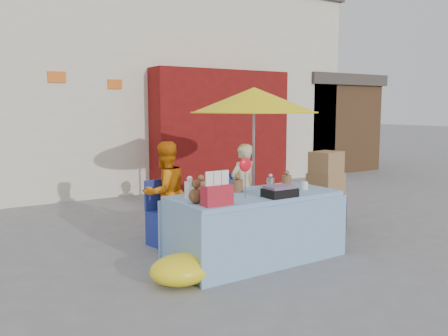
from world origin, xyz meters
TOP-DOWN VIEW (x-y plane):
  - ground at (0.00, 0.00)m, footprint 80.00×80.00m
  - backdrop at (0.52, 7.52)m, footprint 14.00×8.00m
  - market_table at (-0.12, -0.21)m, footprint 2.08×1.01m
  - chair_left at (-0.70, 0.87)m, footprint 0.56×0.55m
  - chair_right at (0.55, 0.87)m, footprint 0.56×0.55m
  - vendor_orange at (-0.69, 1.01)m, footprint 0.74×0.63m
  - vendor_beige at (0.56, 1.01)m, footprint 0.51×0.39m
  - umbrella at (0.86, 1.16)m, footprint 1.90×1.90m
  - box_stack at (1.60, 0.38)m, footprint 0.61×0.54m
  - tarp_bundle at (-1.21, -0.46)m, footprint 0.75×0.63m

SIDE VIEW (x-z plane):
  - ground at x=0.00m, z-range 0.00..0.00m
  - tarp_bundle at x=-1.21m, z-range 0.00..0.31m
  - chair_left at x=-0.70m, z-range -0.17..0.68m
  - chair_right at x=0.55m, z-range -0.17..0.68m
  - market_table at x=-0.12m, z-range -0.22..1.03m
  - box_stack at x=1.60m, z-range -0.04..1.11m
  - vendor_beige at x=0.56m, z-range 0.00..1.27m
  - vendor_orange at x=-0.69m, z-range 0.00..1.35m
  - umbrella at x=0.86m, z-range 0.85..2.94m
  - backdrop at x=0.52m, z-range -0.80..7.00m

